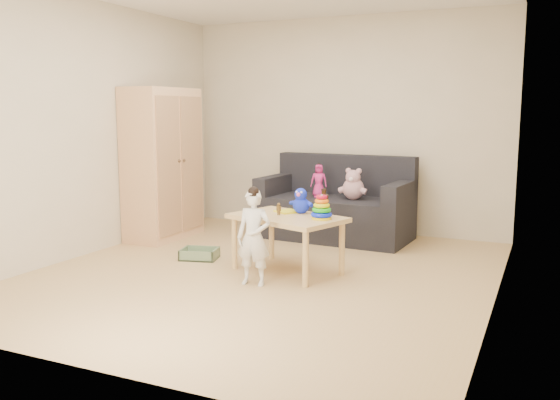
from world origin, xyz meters
The scene contains 13 objects.
room centered at (0.00, 0.00, 1.30)m, with size 4.50×4.50×4.50m.
wardrobe centered at (-1.75, 0.92, 0.87)m, with size 0.48×0.96×1.73m, color #EAB380.
sofa centered at (0.08, 1.71, 0.24)m, with size 1.72×0.86×0.48m, color black.
play_table centered at (0.17, 0.14, 0.26)m, with size 1.00×0.63×0.53m, color tan.
storage_bin centered at (-0.82, 0.21, 0.05)m, with size 0.36×0.27×0.11m, color #67815D, non-canonical shape.
toddler centered at (0.08, -0.35, 0.40)m, with size 0.30×0.20×0.80m, color silver.
pink_bear centered at (0.32, 1.64, 0.63)m, with size 0.26×0.22×0.30m, color #CA94A1, non-canonical shape.
doll centered at (-0.09, 1.64, 0.67)m, with size 0.19×0.13×0.37m, color #DB2985.
ring_stacker centered at (0.52, 0.11, 0.61)m, with size 0.19×0.19×0.22m.
brown_bottle centered at (0.48, 0.27, 0.63)m, with size 0.09×0.09×0.25m.
blue_plush centered at (0.24, 0.32, 0.65)m, with size 0.20×0.16×0.24m, color #1C33FF, non-canonical shape.
wooden_figure centered at (0.09, 0.14, 0.58)m, with size 0.05×0.04×0.11m, color brown, non-canonical shape.
yellow_book centered at (0.10, 0.31, 0.53)m, with size 0.19×0.19×0.01m, color #FFF21A.
Camera 1 is at (2.33, -4.72, 1.48)m, focal length 38.00 mm.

